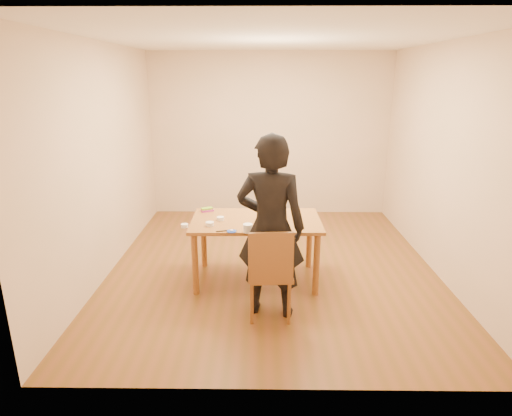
{
  "coord_description": "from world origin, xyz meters",
  "views": [
    {
      "loc": [
        -0.14,
        -4.98,
        2.31
      ],
      "look_at": [
        -0.2,
        -0.43,
        0.9
      ],
      "focal_mm": 30.0,
      "sensor_mm": 36.0,
      "label": 1
    }
  ],
  "objects_px": {
    "dining_chair": "(270,273)",
    "cake": "(273,212)",
    "dining_table": "(256,221)",
    "person": "(271,228)",
    "cake_plate": "(273,215)"
  },
  "relations": [
    {
      "from": "dining_chair",
      "to": "cake",
      "type": "relative_size",
      "value": 1.85
    },
    {
      "from": "dining_table",
      "to": "person",
      "type": "height_order",
      "value": "person"
    },
    {
      "from": "dining_chair",
      "to": "cake_plate",
      "type": "relative_size",
      "value": 1.35
    },
    {
      "from": "dining_table",
      "to": "person",
      "type": "bearing_deg",
      "value": -79.24
    },
    {
      "from": "cake_plate",
      "to": "person",
      "type": "distance_m",
      "value": 0.86
    },
    {
      "from": "dining_chair",
      "to": "person",
      "type": "height_order",
      "value": "person"
    },
    {
      "from": "dining_chair",
      "to": "cake",
      "type": "height_order",
      "value": "cake"
    },
    {
      "from": "dining_table",
      "to": "cake_plate",
      "type": "height_order",
      "value": "cake_plate"
    },
    {
      "from": "cake_plate",
      "to": "cake",
      "type": "distance_m",
      "value": 0.05
    },
    {
      "from": "cake_plate",
      "to": "dining_chair",
      "type": "bearing_deg",
      "value": -93.01
    },
    {
      "from": "dining_chair",
      "to": "dining_table",
      "type": "bearing_deg",
      "value": 97.02
    },
    {
      "from": "dining_table",
      "to": "cake",
      "type": "xyz_separation_m",
      "value": [
        0.2,
        0.11,
        0.08
      ]
    },
    {
      "from": "cake",
      "to": "person",
      "type": "bearing_deg",
      "value": -93.17
    },
    {
      "from": "cake",
      "to": "person",
      "type": "relative_size",
      "value": 0.12
    },
    {
      "from": "dining_chair",
      "to": "person",
      "type": "xyz_separation_m",
      "value": [
        0.0,
        0.05,
        0.46
      ]
    }
  ]
}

